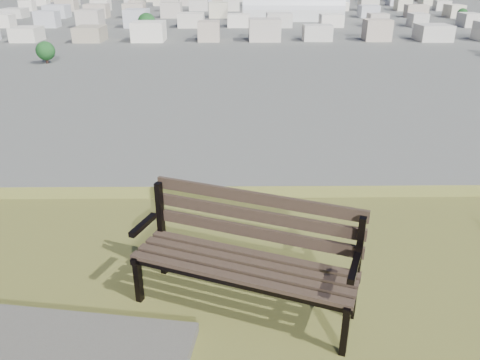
{
  "coord_description": "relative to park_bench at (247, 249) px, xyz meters",
  "views": [
    {
      "loc": [
        -0.41,
        -1.28,
        27.65
      ],
      "look_at": [
        -0.36,
        3.89,
        25.3
      ],
      "focal_mm": 35.0,
      "sensor_mm": 36.0,
      "label": 1
    }
  ],
  "objects": [
    {
      "name": "park_bench",
      "position": [
        0.0,
        0.0,
        0.0
      ],
      "size": [
        1.92,
        1.21,
        0.96
      ],
      "rotation": [
        0.0,
        0.0,
        -0.37
      ],
      "color": "#3A2A21",
      "rests_on": "hilltop_mesa"
    },
    {
      "name": "arena",
      "position": [
        33.25,
        284.04,
        -19.85
      ],
      "size": [
        57.82,
        25.7,
        24.14
      ],
      "rotation": [
        0.0,
        0.0,
        -0.03
      ],
      "color": "silver",
      "rests_on": "ground"
    },
    {
      "name": "city_blocks",
      "position": [
        0.32,
        392.46,
        -22.04
      ],
      "size": [
        395.0,
        361.0,
        7.0
      ],
      "color": "beige",
      "rests_on": "ground"
    },
    {
      "name": "city_trees",
      "position": [
        -26.07,
        317.01,
        -20.71
      ],
      "size": [
        406.52,
        387.2,
        9.98
      ],
      "color": "black",
      "rests_on": "ground"
    }
  ]
}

